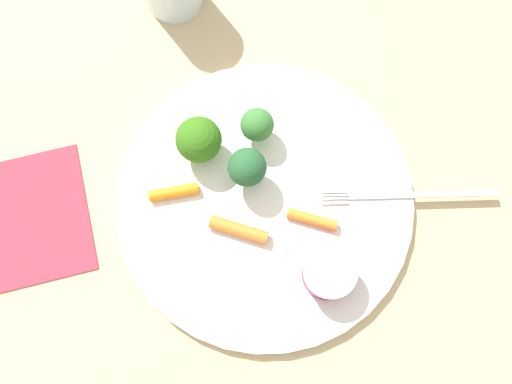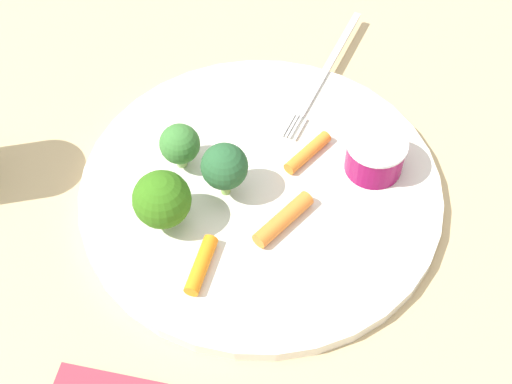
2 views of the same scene
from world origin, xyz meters
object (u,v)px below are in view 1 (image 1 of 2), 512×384
at_px(broccoli_floret_2, 254,125).
at_px(carrot_stick_0, 235,230).
at_px(carrot_stick_1, 309,219).
at_px(carrot_stick_2, 170,194).
at_px(fork, 403,195).
at_px(broccoli_floret_0, 244,167).
at_px(broccoli_floret_1, 195,139).
at_px(sauce_cup, 325,273).
at_px(plate, 262,201).

xyz_separation_m(broccoli_floret_2, carrot_stick_0, (-0.01, -0.11, -0.02)).
distance_m(broccoli_floret_2, carrot_stick_1, 0.11).
height_order(carrot_stick_2, fork, carrot_stick_2).
bearing_deg(broccoli_floret_0, broccoli_floret_1, 152.10).
bearing_deg(fork, sauce_cup, -132.26).
bearing_deg(plate, sauce_cup, -48.22).
height_order(plate, broccoli_floret_1, broccoli_floret_1).
relative_size(plate, carrot_stick_0, 5.13).
xyz_separation_m(carrot_stick_0, carrot_stick_2, (-0.07, 0.03, -0.00)).
xyz_separation_m(broccoli_floret_2, carrot_stick_2, (-0.08, -0.07, -0.02)).
xyz_separation_m(broccoli_floret_0, carrot_stick_1, (0.07, -0.04, -0.03)).
relative_size(carrot_stick_2, fork, 0.28).
bearing_deg(carrot_stick_2, broccoli_floret_1, 65.61).
relative_size(broccoli_floret_1, carrot_stick_1, 1.06).
xyz_separation_m(sauce_cup, broccoli_floret_0, (-0.09, 0.10, 0.02)).
relative_size(sauce_cup, broccoli_floret_2, 1.17).
relative_size(broccoli_floret_2, carrot_stick_2, 0.88).
height_order(broccoli_floret_0, broccoli_floret_2, broccoli_floret_0).
distance_m(broccoli_floret_0, broccoli_floret_1, 0.06).
xyz_separation_m(sauce_cup, broccoli_floret_2, (-0.08, 0.14, 0.01)).
height_order(broccoli_floret_2, carrot_stick_0, broccoli_floret_2).
relative_size(sauce_cup, fork, 0.28).
relative_size(sauce_cup, broccoli_floret_0, 0.97).
distance_m(sauce_cup, broccoli_floret_1, 0.18).
bearing_deg(broccoli_floret_1, plate, -35.32).
bearing_deg(plate, carrot_stick_1, -21.48).
relative_size(plate, fork, 1.68).
relative_size(broccoli_floret_2, carrot_stick_0, 0.74).
relative_size(plate, carrot_stick_2, 6.09).
height_order(sauce_cup, broccoli_floret_2, broccoli_floret_2).
xyz_separation_m(broccoli_floret_2, carrot_stick_1, (0.06, -0.09, -0.02)).
bearing_deg(sauce_cup, carrot_stick_0, 156.69).
xyz_separation_m(carrot_stick_1, carrot_stick_2, (-0.14, 0.02, 0.00)).
distance_m(plate, sauce_cup, 0.10).
bearing_deg(sauce_cup, fork, 47.74).
distance_m(broccoli_floret_0, fork, 0.17).
xyz_separation_m(plate, carrot_stick_2, (-0.09, -0.00, 0.01)).
xyz_separation_m(broccoli_floret_0, fork, (0.16, -0.01, -0.03)).
height_order(carrot_stick_1, carrot_stick_2, same).
relative_size(broccoli_floret_2, carrot_stick_1, 0.86).
bearing_deg(broccoli_floret_1, carrot_stick_0, -61.57).
relative_size(sauce_cup, broccoli_floret_1, 0.96).
distance_m(sauce_cup, carrot_stick_2, 0.18).
distance_m(carrot_stick_2, fork, 0.24).
xyz_separation_m(sauce_cup, carrot_stick_2, (-0.16, 0.07, -0.01)).
xyz_separation_m(plate, carrot_stick_0, (-0.02, -0.03, 0.01)).
bearing_deg(broccoli_floret_1, fork, -9.47).
height_order(broccoli_floret_0, carrot_stick_1, broccoli_floret_0).
height_order(sauce_cup, carrot_stick_2, sauce_cup).
relative_size(carrot_stick_0, carrot_stick_1, 1.17).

